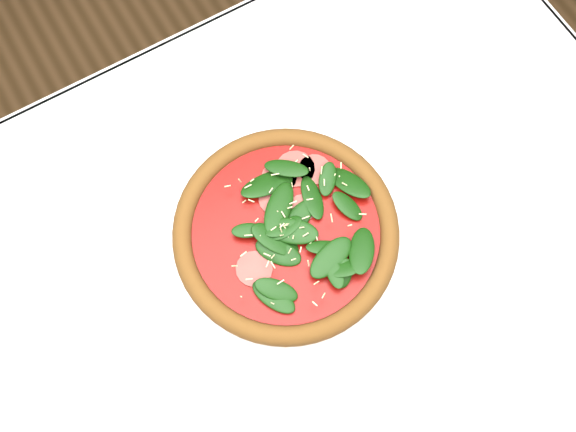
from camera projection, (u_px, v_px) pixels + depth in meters
ground at (271, 361)px, 1.53m from camera, size 6.00×6.00×0.00m
dining_table at (260, 309)px, 0.92m from camera, size 1.21×0.81×0.75m
plate at (286, 235)px, 0.84m from camera, size 0.34×0.34×0.01m
pizza at (286, 231)px, 0.82m from camera, size 0.33×0.33×0.04m
saucer_far at (357, 32)px, 0.95m from camera, size 0.15×0.15×0.01m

